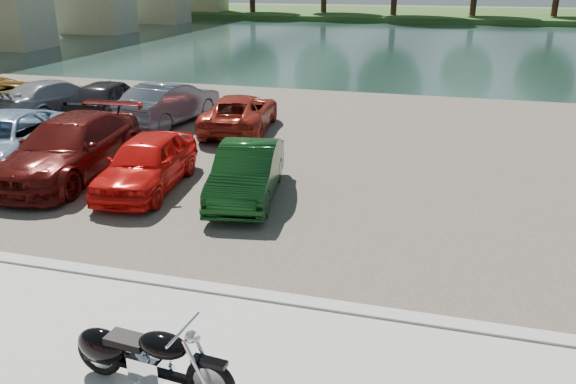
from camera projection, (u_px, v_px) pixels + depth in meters
The scene contains 13 objects.
ground at pixel (171, 370), 7.75m from camera, with size 200.00×200.00×0.00m, color #595447.
kerb at pixel (223, 292), 9.52m from camera, with size 60.00×0.30×0.14m, color #B2AFA7.
parking_lot at pixel (328, 148), 17.63m from camera, with size 60.00×18.00×0.04m, color #463F38.
river at pixel (402, 44), 43.72m from camera, with size 120.00×40.00×0.00m, color #1A2F2B.
far_bank at pixel (422, 14), 72.38m from camera, with size 120.00×24.00×0.60m, color #264318.
motorcycle at pixel (138, 355), 7.17m from camera, with size 2.33×0.75×1.05m.
car_3 at pixel (70, 148), 14.88m from camera, with size 2.16×5.31×1.54m, color #4F0E0B.
car_4 at pixel (147, 162), 14.00m from camera, with size 1.61×3.99×1.36m, color red.
car_5 at pixel (247, 172), 13.43m from camera, with size 1.36×3.90×1.29m, color #0E3512.
car_7 at pixel (57, 98), 21.33m from camera, with size 1.92×4.73×1.37m, color gray.
car_8 at pixel (109, 98), 20.93m from camera, with size 1.75×4.35×1.48m, color black.
car_9 at pixel (170, 103), 20.24m from camera, with size 1.57×4.51×1.48m, color slate.
car_10 at pixel (240, 113), 19.25m from camera, with size 2.09×4.54×1.26m, color maroon.
Camera 1 is at (3.23, -5.68, 5.11)m, focal length 35.00 mm.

